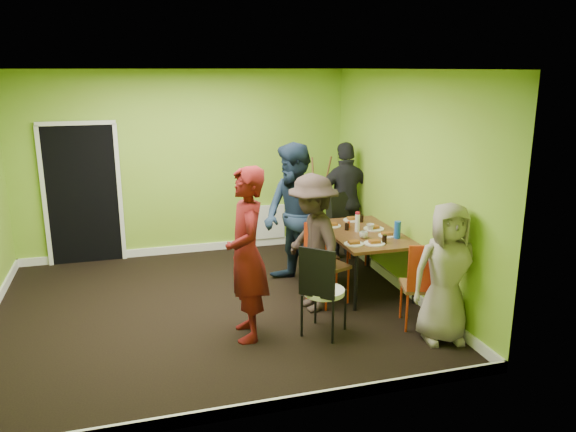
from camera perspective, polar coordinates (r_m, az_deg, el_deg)
The scene contains 28 objects.
ground at distance 6.92m, azimuth -7.89°, elevation -9.31°, with size 5.00×5.00×0.00m, color black.
room_walls at distance 6.62m, azimuth -8.45°, elevation -1.35°, with size 5.04×4.54×2.82m.
dining_table at distance 7.36m, azimuth 7.71°, elevation -2.04°, with size 0.90×1.50×0.75m.
chair_left_far at distance 7.32m, azimuth 2.81°, elevation -3.48°, with size 0.40×0.40×0.92m.
chair_left_near at distance 6.80m, azimuth 3.53°, elevation -4.45°, with size 0.55×0.55×1.02m.
chair_back_end at distance 8.28m, azimuth 5.53°, elevation 0.27°, with size 0.56×0.61×1.05m.
chair_front_end at distance 6.34m, azimuth 13.55°, elevation -6.43°, with size 0.52×0.52×1.00m.
chair_bentwood at distance 6.00m, azimuth 3.43°, elevation -7.19°, with size 0.56×0.56×1.02m.
easel at distance 8.92m, azimuth 2.42°, elevation 1.35°, with size 0.60×0.56×1.49m.
plate_near_left at distance 7.56m, azimuth 4.52°, elevation -1.01°, with size 0.23×0.23×0.01m, color white.
plate_near_right at distance 6.82m, azimuth 6.70°, elevation -2.83°, with size 0.24×0.24×0.01m, color white.
plate_far_back at distance 7.89m, azimuth 6.54°, elevation -0.40°, with size 0.25×0.25×0.01m, color white.
plate_far_front at distance 6.88m, azimuth 8.77°, elevation -2.76°, with size 0.26×0.26×0.01m, color white.
plate_wall_back at distance 7.49m, azimuth 8.70°, elevation -1.28°, with size 0.27×0.27×0.01m, color white.
plate_wall_front at distance 7.22m, azimuth 10.03°, elevation -1.96°, with size 0.22×0.22×0.01m, color white.
thermos at distance 7.32m, azimuth 7.06°, elevation -0.70°, with size 0.06×0.06×0.23m, color white.
blue_bottle at distance 7.13m, azimuth 11.05°, elevation -1.38°, with size 0.08×0.08×0.22m, color #174EB0.
orange_bottle at distance 7.50m, azimuth 6.18°, elevation -0.87°, with size 0.03×0.03×0.09m, color red.
glass_mid at distance 7.40m, azimuth 6.00°, elevation -1.10°, with size 0.06×0.06×0.09m, color black.
glass_back at distance 7.80m, azimuth 7.47°, elevation -0.25°, with size 0.06×0.06×0.10m, color black.
glass_front at distance 6.91m, azimuth 9.77°, elevation -2.32°, with size 0.06×0.06×0.11m, color black.
cup_a at distance 7.07m, azimuth 7.69°, elevation -1.92°, with size 0.11×0.11×0.08m, color white.
cup_b at distance 7.41m, azimuth 8.36°, elevation -1.15°, with size 0.10×0.10×0.09m, color white.
person_standing at distance 5.88m, azimuth -4.21°, elevation -3.91°, with size 0.68×0.44×1.86m, color #5C0F10.
person_left_far at distance 7.21m, azimuth 0.66°, elevation -0.13°, with size 0.93×0.72×1.91m, color #162437.
person_left_near at distance 6.60m, azimuth 2.52°, elevation -2.76°, with size 1.06×0.61×1.64m, color #2E221E.
person_back_end at distance 8.45m, azimuth 5.90°, elevation 1.54°, with size 1.03×0.43×1.76m, color black.
person_front_end at distance 6.08m, azimuth 15.82°, elevation -5.62°, with size 0.73×0.48×1.50m, color gray.
Camera 1 is at (-0.83, -6.27, 2.82)m, focal length 35.00 mm.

